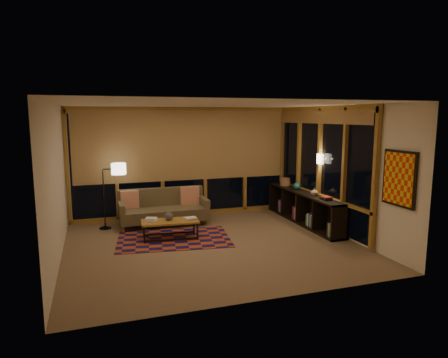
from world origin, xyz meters
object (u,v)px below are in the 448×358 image
object	(u,v)px
floor_lamp	(104,196)
bookshelf	(303,207)
coffee_table	(170,230)
sofa	(164,208)

from	to	relation	value
floor_lamp	bookshelf	size ratio (longest dim) A/B	0.49
floor_lamp	bookshelf	world-z (taller)	floor_lamp
coffee_table	floor_lamp	xyz separation A→B (m)	(-1.24, 1.20, 0.54)
coffee_table	bookshelf	distance (m)	3.21
sofa	floor_lamp	xyz separation A→B (m)	(-1.29, 0.14, 0.33)
coffee_table	sofa	bearing A→B (deg)	91.75
sofa	floor_lamp	distance (m)	1.34
coffee_table	floor_lamp	distance (m)	1.81
sofa	bookshelf	size ratio (longest dim) A/B	0.67
coffee_table	bookshelf	world-z (taller)	bookshelf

